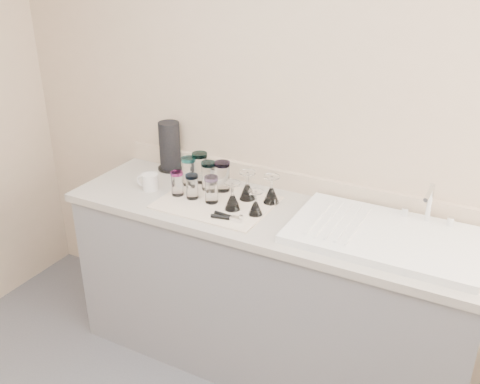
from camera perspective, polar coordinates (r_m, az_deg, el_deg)
The scene contains 18 objects.
room_envelope at distance 1.40m, azimuth -17.27°, elevation 1.91°, with size 3.54×3.50×2.52m.
counter_unit at distance 2.81m, azimuth 3.02°, elevation -10.37°, with size 2.06×0.62×0.90m.
sink_unit at distance 2.43m, azimuth 15.23°, elevation -4.49°, with size 0.82×0.50×0.22m.
dish_towel at distance 2.67m, azimuth -2.55°, elevation -1.10°, with size 0.55×0.42×0.01m, color white.
tumbler_teal at distance 2.84m, azimuth -5.48°, elevation 2.25°, with size 0.08×0.08×0.15m.
tumbler_cyan at distance 2.78m, azimuth -3.38°, elevation 1.77°, with size 0.08×0.08×0.15m.
tumbler_purple at distance 2.76m, azimuth -1.88°, elevation 1.71°, with size 0.08×0.08×0.16m.
tumbler_magenta at distance 2.73m, azimuth -6.71°, elevation 0.94°, with size 0.06×0.06×0.13m.
tumbler_blue at distance 2.69m, azimuth -5.13°, elevation 0.61°, with size 0.06×0.06×0.13m.
tumbler_lavender at distance 2.64m, azimuth -3.07°, elevation 0.29°, with size 0.07×0.07×0.14m.
tumbler_extra at distance 2.87m, azimuth -4.30°, elevation 2.64°, with size 0.08×0.08×0.16m.
goblet_back_left at distance 2.67m, azimuth 0.79°, elevation 0.24°, with size 0.08×0.08×0.15m.
goblet_back_right at distance 2.64m, azimuth 3.36°, elevation -0.16°, with size 0.08×0.08×0.14m.
goblet_front_left at distance 2.57m, azimuth -0.81°, elevation -0.87°, with size 0.08×0.08×0.14m.
goblet_front_right at distance 2.52m, azimuth 1.67°, elevation -1.55°, with size 0.07×0.07×0.12m.
can_opener at distance 2.50m, azimuth -1.33°, elevation -2.69°, with size 0.15×0.06×0.02m.
white_mug at distance 2.84m, azimuth -9.61°, elevation 1.09°, with size 0.13×0.10×0.09m.
paper_towel_roll at distance 3.05m, azimuth -7.50°, elevation 4.82°, with size 0.15×0.15×0.28m.
Camera 1 is at (0.94, -0.89, 2.08)m, focal length 40.00 mm.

